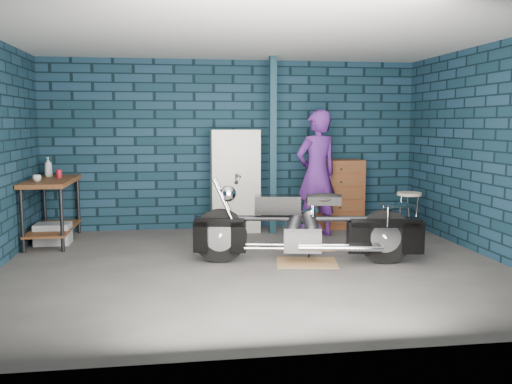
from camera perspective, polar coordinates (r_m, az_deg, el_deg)
ground at (r=6.51m, az=-0.05°, el=-7.87°), size 6.00×6.00×0.00m
room_walls at (r=6.84m, az=-0.72°, el=8.96°), size 6.02×5.01×2.71m
support_post at (r=8.31m, az=1.78°, el=4.84°), size 0.10×0.10×2.70m
workbench at (r=8.26m, az=-20.63°, el=-1.88°), size 0.60×1.40×0.91m
drip_mat at (r=6.72m, az=5.37°, el=-7.40°), size 0.81×0.67×0.01m
motorcycle at (r=6.61m, az=5.42°, el=-3.05°), size 2.44×1.04×1.04m
person at (r=8.16m, az=6.41°, el=1.92°), size 0.80×0.65×1.90m
storage_bin at (r=8.19m, az=-20.58°, el=-4.13°), size 0.48×0.34×0.30m
locker at (r=8.55m, az=-2.24°, el=1.20°), size 0.75×0.53×1.60m
tool_chest at (r=8.91m, az=8.45°, el=-0.21°), size 0.83×0.46×1.11m
shop_stool at (r=8.51m, az=15.76°, el=-2.27°), size 0.42×0.42×0.67m
cup_a at (r=7.97m, az=-22.07°, el=1.36°), size 0.11×0.11×0.09m
mug_red at (r=8.39m, az=-20.03°, el=1.82°), size 0.11×0.11×0.12m
bottle at (r=8.63m, az=-21.02°, el=2.48°), size 0.13×0.13×0.29m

